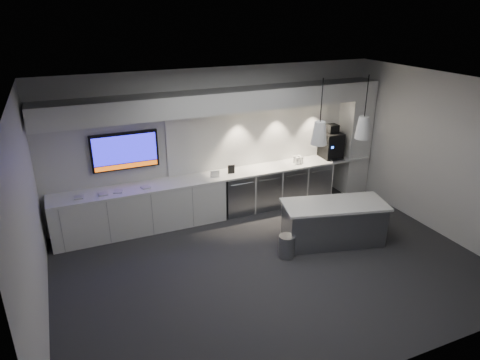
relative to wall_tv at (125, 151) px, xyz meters
name	(u,v)px	position (x,y,z in m)	size (l,w,h in m)	color
floor	(272,266)	(1.90, -2.45, -1.56)	(7.00, 7.00, 0.00)	#2A2A2C
ceiling	(279,88)	(1.90, -2.45, 1.44)	(7.00, 7.00, 0.00)	black
wall_back	(219,141)	(1.90, 0.05, -0.06)	(7.00, 7.00, 0.00)	silver
wall_front	(385,268)	(1.90, -4.95, -0.06)	(7.00, 7.00, 0.00)	silver
wall_left	(29,227)	(-1.60, -2.45, -0.06)	(7.00, 7.00, 0.00)	silver
wall_right	(442,156)	(5.40, -2.45, -0.06)	(7.00, 7.00, 0.00)	silver
back_counter	(225,175)	(1.90, -0.27, -0.68)	(6.80, 0.65, 0.04)	white
left_base_cabinets	(141,209)	(0.15, -0.27, -1.13)	(3.30, 0.63, 0.86)	white
fridge_unit_a	(236,193)	(2.15, -0.27, -1.13)	(0.60, 0.61, 0.85)	gray
fridge_unit_b	(263,188)	(2.78, -0.27, -1.13)	(0.60, 0.61, 0.85)	gray
fridge_unit_c	(288,184)	(3.41, -0.27, -1.13)	(0.60, 0.61, 0.85)	gray
fridge_unit_d	(313,180)	(4.04, -0.27, -1.13)	(0.60, 0.61, 0.85)	gray
backsplash	(271,133)	(3.10, 0.03, -0.01)	(4.60, 0.03, 1.30)	white
soffit	(223,101)	(1.90, -0.25, 0.84)	(6.90, 0.60, 0.40)	white
column	(354,137)	(5.10, -0.25, -0.26)	(0.55, 0.55, 2.60)	white
wall_tv	(125,151)	(0.00, 0.00, 0.00)	(1.25, 0.07, 0.72)	black
island	(333,223)	(3.29, -2.16, -1.16)	(2.00, 1.23, 0.79)	gray
bin	(287,246)	(2.27, -2.26, -1.36)	(0.29, 0.29, 0.40)	gray
coffee_machine	(331,144)	(4.48, -0.25, -0.35)	(0.44, 0.61, 0.76)	black
sign_black	(231,169)	(2.03, -0.30, -0.57)	(0.14, 0.02, 0.18)	black
sign_white	(215,174)	(1.65, -0.36, -0.59)	(0.18, 0.02, 0.14)	white
cup_cluster	(298,160)	(3.60, -0.32, -0.58)	(0.19, 0.19, 0.16)	white
tray_a	(79,197)	(-0.93, -0.34, -0.65)	(0.16, 0.16, 0.03)	#BDBDBD
tray_b	(103,194)	(-0.52, -0.36, -0.65)	(0.16, 0.16, 0.03)	#BDBDBD
tray_c	(118,191)	(-0.24, -0.35, -0.65)	(0.16, 0.16, 0.03)	#BDBDBD
tray_d	(146,187)	(0.26, -0.36, -0.65)	(0.16, 0.16, 0.03)	#BDBDBD
pendant_left	(319,133)	(2.85, -2.16, 0.59)	(0.27, 0.27, 1.09)	white
pendant_right	(363,127)	(3.73, -2.16, 0.59)	(0.27, 0.27, 1.09)	white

